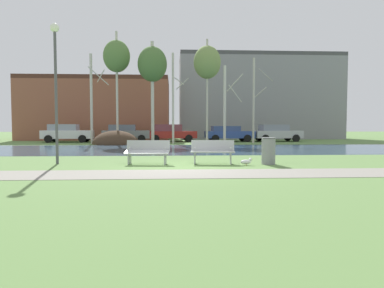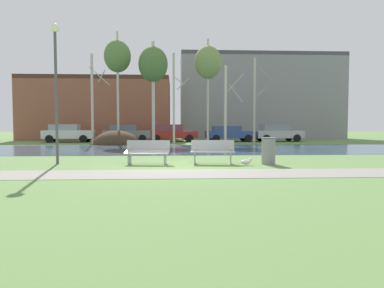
# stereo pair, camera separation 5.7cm
# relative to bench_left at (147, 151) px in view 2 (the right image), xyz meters

# --- Properties ---
(ground_plane) EXTENTS (120.00, 120.00, 0.00)m
(ground_plane) POSITION_rel_bench_left_xyz_m (1.18, 9.04, -0.47)
(ground_plane) COLOR #5B7F42
(paved_path_strip) EXTENTS (60.00, 1.91, 0.01)m
(paved_path_strip) POSITION_rel_bench_left_xyz_m (1.18, -2.62, -0.47)
(paved_path_strip) COLOR gray
(paved_path_strip) RESTS_ON ground
(river_band) EXTENTS (80.00, 8.98, 0.01)m
(river_band) POSITION_rel_bench_left_xyz_m (1.18, 8.05, -0.47)
(river_band) COLOR #2D475B
(river_band) RESTS_ON ground
(soil_mound) EXTENTS (3.51, 3.04, 2.09)m
(soil_mound) POSITION_rel_bench_left_xyz_m (-3.42, 13.74, -0.47)
(soil_mound) COLOR #423021
(soil_mound) RESTS_ON ground
(bench_left) EXTENTS (1.65, 0.73, 0.87)m
(bench_left) POSITION_rel_bench_left_xyz_m (0.00, 0.00, 0.00)
(bench_left) COLOR #9EA0A3
(bench_left) RESTS_ON ground
(bench_right) EXTENTS (1.65, 0.73, 0.87)m
(bench_right) POSITION_rel_bench_left_xyz_m (2.39, 0.00, 0.00)
(bench_right) COLOR #9EA0A3
(bench_right) RESTS_ON ground
(trash_bin) EXTENTS (0.52, 0.52, 0.98)m
(trash_bin) POSITION_rel_bench_left_xyz_m (4.40, -0.24, 0.04)
(trash_bin) COLOR gray
(trash_bin) RESTS_ON ground
(seagull) EXTENTS (0.45, 0.17, 0.26)m
(seagull) POSITION_rel_bench_left_xyz_m (3.53, -0.54, -0.34)
(seagull) COLOR white
(seagull) RESTS_ON ground
(streetlamp) EXTENTS (0.32, 0.32, 5.09)m
(streetlamp) POSITION_rel_bench_left_xyz_m (-3.31, 0.26, 2.95)
(streetlamp) COLOR #4C4C51
(streetlamp) RESTS_ON ground
(birch_far_left) EXTENTS (1.50, 2.45, 6.94)m
(birch_far_left) POSITION_rel_bench_left_xyz_m (-5.33, 14.47, 3.10)
(birch_far_left) COLOR beige
(birch_far_left) RESTS_ON ground
(birch_left) EXTENTS (2.09, 2.09, 8.80)m
(birch_left) POSITION_rel_bench_left_xyz_m (-3.49, 15.00, 6.33)
(birch_left) COLOR beige
(birch_left) RESTS_ON ground
(birch_center_left) EXTENTS (2.28, 2.28, 7.95)m
(birch_center_left) POSITION_rel_bench_left_xyz_m (-0.68, 14.60, 5.65)
(birch_center_left) COLOR beige
(birch_center_left) RESTS_ON ground
(birch_center) EXTENTS (1.33, 2.09, 7.08)m
(birch_center) POSITION_rel_bench_left_xyz_m (0.96, 14.56, 3.13)
(birch_center) COLOR beige
(birch_center) RESTS_ON ground
(birch_center_right) EXTENTS (2.15, 2.15, 8.23)m
(birch_center_right) POSITION_rel_bench_left_xyz_m (3.63, 14.78, 5.90)
(birch_center_right) COLOR #BCB7A8
(birch_center_right) RESTS_ON ground
(birch_right) EXTENTS (1.53, 2.70, 6.07)m
(birch_right) POSITION_rel_bench_left_xyz_m (5.01, 14.16, 2.66)
(birch_right) COLOR beige
(birch_right) RESTS_ON ground
(birch_far_right) EXTENTS (1.62, 2.53, 6.84)m
(birch_far_right) POSITION_rel_bench_left_xyz_m (7.46, 14.95, 3.04)
(birch_far_right) COLOR #BCB7A8
(birch_far_right) RESTS_ON ground
(parked_van_nearest_white) EXTENTS (4.22, 2.20, 1.54)m
(parked_van_nearest_white) POSITION_rel_bench_left_xyz_m (-8.14, 17.32, 0.33)
(parked_van_nearest_white) COLOR silver
(parked_van_nearest_white) RESTS_ON ground
(parked_sedan_second_grey) EXTENTS (4.10, 2.12, 1.50)m
(parked_sedan_second_grey) POSITION_rel_bench_left_xyz_m (-3.20, 17.52, 0.32)
(parked_sedan_second_grey) COLOR slate
(parked_sedan_second_grey) RESTS_ON ground
(parked_hatch_third_red) EXTENTS (4.41, 2.23, 1.52)m
(parked_hatch_third_red) POSITION_rel_bench_left_xyz_m (0.70, 17.81, 0.32)
(parked_hatch_third_red) COLOR maroon
(parked_hatch_third_red) RESTS_ON ground
(parked_wagon_fourth_blue) EXTENTS (4.36, 2.16, 1.38)m
(parked_wagon_fourth_blue) POSITION_rel_bench_left_xyz_m (5.81, 17.65, 0.27)
(parked_wagon_fourth_blue) COLOR #2D4793
(parked_wagon_fourth_blue) RESTS_ON ground
(parked_suv_fifth_silver) EXTENTS (4.27, 2.29, 1.51)m
(parked_suv_fifth_silver) POSITION_rel_bench_left_xyz_m (10.13, 17.75, 0.32)
(parked_suv_fifth_silver) COLOR #B2B5BC
(parked_suv_fifth_silver) RESTS_ON ground
(building_brick_low) EXTENTS (14.48, 8.34, 6.21)m
(building_brick_low) POSITION_rel_bench_left_xyz_m (-6.80, 24.39, 2.63)
(building_brick_low) COLOR brown
(building_brick_low) RESTS_ON ground
(building_grey_warehouse) EXTENTS (17.34, 6.59, 9.06)m
(building_grey_warehouse) POSITION_rel_bench_left_xyz_m (10.35, 25.72, 4.06)
(building_grey_warehouse) COLOR gray
(building_grey_warehouse) RESTS_ON ground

